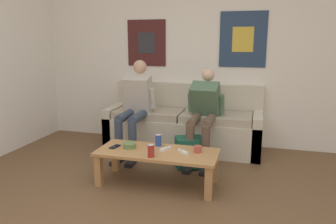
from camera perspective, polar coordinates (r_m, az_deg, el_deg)
The scene contains 13 objects.
wall_back at distance 4.69m, azimuth 5.51°, elevation 9.95°, with size 10.00×0.07×2.55m.
couch at distance 4.53m, azimuth 2.67°, elevation -2.55°, with size 2.10×0.70×0.87m.
coffee_table at distance 3.40m, azimuth -1.87°, elevation -7.74°, with size 1.24×0.52×0.36m.
person_seated_adult at distance 4.25m, azimuth -5.71°, elevation 1.38°, with size 0.47×0.83×1.22m.
person_seated_teen at distance 4.05m, azimuth 6.24°, elevation 0.20°, with size 0.47×0.93×1.12m.
backpack at distance 3.89m, azimuth 3.73°, elevation -7.16°, with size 0.38×0.34×0.36m.
ceramic_bowl at distance 3.48m, azimuth -6.76°, elevation -5.72°, with size 0.14×0.14×0.06m.
pillar_candle at distance 3.33m, azimuth 5.20°, elevation -6.47°, with size 0.08×0.08×0.08m.
drink_can_blue at distance 3.52m, azimuth -1.70°, elevation -4.94°, with size 0.07×0.07×0.12m.
drink_can_red at distance 3.19m, azimuth -2.97°, elevation -6.77°, with size 0.07×0.07×0.12m.
game_controller_near_left at distance 3.40m, azimuth -0.42°, elevation -6.41°, with size 0.10×0.14×0.03m.
game_controller_near_right at distance 3.32m, azimuth 2.64°, elevation -6.94°, with size 0.13×0.12×0.03m.
cell_phone at distance 3.53m, azimuth -9.23°, elevation -5.98°, with size 0.09×0.15×0.01m.
Camera 1 is at (0.83, -1.89, 1.47)m, focal length 35.00 mm.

